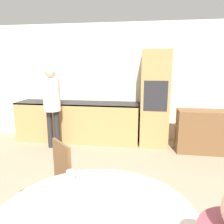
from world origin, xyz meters
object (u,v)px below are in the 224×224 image
object	(u,v)px
sideboard	(205,132)
person_standing	(52,99)
bowl_centre	(147,204)
cup	(71,176)
bowl_near	(125,217)
chair_far_left	(54,183)
oven_unit	(155,99)

from	to	relation	value
sideboard	person_standing	xyz separation A→B (m)	(-3.03, -0.22, 0.60)
bowl_centre	cup	bearing A→B (deg)	158.86
cup	bowl_centre	bearing A→B (deg)	-21.14
cup	bowl_near	size ratio (longest dim) A/B	0.64
sideboard	chair_far_left	world-z (taller)	chair_far_left
sideboard	oven_unit	bearing A→B (deg)	162.99
oven_unit	chair_far_left	world-z (taller)	oven_unit
oven_unit	sideboard	distance (m)	1.17
sideboard	chair_far_left	distance (m)	3.18
chair_far_left	person_standing	world-z (taller)	person_standing
chair_far_left	bowl_near	distance (m)	1.09
sideboard	bowl_near	world-z (taller)	sideboard
oven_unit	chair_far_left	xyz separation A→B (m)	(-1.09, -2.72, -0.48)
oven_unit	person_standing	xyz separation A→B (m)	(-2.06, -0.52, 0.02)
person_standing	cup	distance (m)	2.82
sideboard	bowl_near	xyz separation A→B (m)	(-1.28, -3.14, 0.35)
sideboard	bowl_centre	world-z (taller)	sideboard
chair_far_left	person_standing	xyz separation A→B (m)	(-0.97, 2.20, 0.50)
chair_far_left	person_standing	bearing A→B (deg)	158.30
person_standing	cup	xyz separation A→B (m)	(1.26, -2.51, -0.23)
oven_unit	bowl_near	bearing A→B (deg)	-95.12
oven_unit	sideboard	bearing A→B (deg)	-17.01
oven_unit	sideboard	xyz separation A→B (m)	(0.97, -0.30, -0.58)
oven_unit	cup	xyz separation A→B (m)	(-0.80, -3.03, -0.21)
person_standing	bowl_centre	distance (m)	3.35
cup	bowl_centre	xyz separation A→B (m)	(0.63, -0.24, -0.03)
sideboard	bowl_centre	xyz separation A→B (m)	(-1.14, -2.98, 0.34)
cup	bowl_near	bearing A→B (deg)	-39.57
oven_unit	chair_far_left	size ratio (longest dim) A/B	2.14
oven_unit	person_standing	bearing A→B (deg)	-165.91
sideboard	cup	bearing A→B (deg)	-122.95
bowl_centre	chair_far_left	bearing A→B (deg)	148.94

